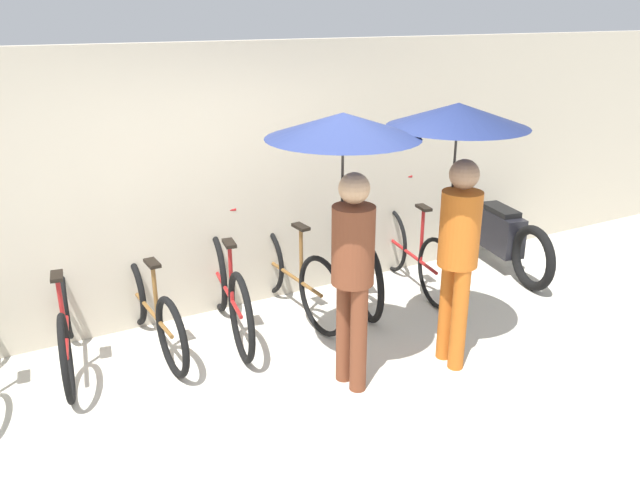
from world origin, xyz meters
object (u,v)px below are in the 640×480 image
object	(u,v)px
parked_bicycle_6	(412,253)
motorcycle	(498,233)
pedestrian_leading	(346,171)
parked_bicycle_1	(66,324)
parked_bicycle_3	(228,291)
pedestrian_center	(458,160)
parked_bicycle_2	(151,309)
parked_bicycle_5	(353,262)
parked_bicycle_4	(291,274)

from	to	relation	value
parked_bicycle_6	motorcycle	xyz separation A→B (m)	(1.21, 0.00, 0.02)
pedestrian_leading	motorcycle	world-z (taller)	pedestrian_leading
pedestrian_leading	parked_bicycle_6	bearing A→B (deg)	30.97
parked_bicycle_1	parked_bicycle_3	xyz separation A→B (m)	(1.37, -0.10, 0.04)
pedestrian_center	parked_bicycle_3	bearing A→B (deg)	143.82
parked_bicycle_3	pedestrian_leading	world-z (taller)	pedestrian_leading
parked_bicycle_2	pedestrian_leading	world-z (taller)	pedestrian_leading
parked_bicycle_2	parked_bicycle_6	bearing A→B (deg)	-94.96
parked_bicycle_3	parked_bicycle_2	bearing A→B (deg)	92.69
parked_bicycle_1	pedestrian_leading	world-z (taller)	pedestrian_leading
parked_bicycle_5	pedestrian_leading	bearing A→B (deg)	160.05
parked_bicycle_2	motorcycle	world-z (taller)	parked_bicycle_2
parked_bicycle_2	parked_bicycle_6	distance (m)	2.75
parked_bicycle_4	parked_bicycle_3	bearing A→B (deg)	94.21
pedestrian_center	motorcycle	bearing A→B (deg)	41.60
parked_bicycle_2	pedestrian_leading	size ratio (longest dim) A/B	0.82
parked_bicycle_3	motorcycle	distance (m)	3.27
parked_bicycle_2	parked_bicycle_6	size ratio (longest dim) A/B	1.01
parked_bicycle_5	pedestrian_leading	xyz separation A→B (m)	(-0.85, -1.25, 1.33)
parked_bicycle_4	pedestrian_leading	distance (m)	1.85
parked_bicycle_2	pedestrian_center	size ratio (longest dim) A/B	0.81
parked_bicycle_4	parked_bicycle_5	xyz separation A→B (m)	(0.69, -0.03, -0.00)
parked_bicycle_2	parked_bicycle_3	bearing A→B (deg)	-99.16
parked_bicycle_3	parked_bicycle_5	bearing A→B (deg)	-78.84
parked_bicycle_1	pedestrian_leading	bearing A→B (deg)	-116.53
parked_bicycle_3	parked_bicycle_6	distance (m)	2.06
parked_bicycle_1	pedestrian_leading	size ratio (longest dim) A/B	0.82
parked_bicycle_1	parked_bicycle_3	world-z (taller)	parked_bicycle_1
pedestrian_leading	pedestrian_center	size ratio (longest dim) A/B	0.99
parked_bicycle_1	parked_bicycle_5	xyz separation A→B (m)	(2.74, -0.03, 0.02)
pedestrian_leading	parked_bicycle_2	bearing A→B (deg)	127.44
parked_bicycle_3	pedestrian_center	size ratio (longest dim) A/B	0.83
parked_bicycle_1	pedestrian_center	distance (m)	3.43
pedestrian_leading	pedestrian_center	xyz separation A→B (m)	(0.92, -0.12, 0.00)
parked_bicycle_1	parked_bicycle_6	xyz separation A→B (m)	(3.43, -0.09, 0.02)
parked_bicycle_4	parked_bicycle_6	xyz separation A→B (m)	(1.37, -0.09, -0.01)
parked_bicycle_1	parked_bicycle_2	size ratio (longest dim) A/B	1.00
parked_bicycle_5	parked_bicycle_4	bearing A→B (deg)	101.78
parked_bicycle_3	parked_bicycle_4	bearing A→B (deg)	-73.45
parked_bicycle_1	parked_bicycle_6	bearing A→B (deg)	-84.04
parked_bicycle_2	pedestrian_center	world-z (taller)	pedestrian_center
parked_bicycle_1	parked_bicycle_4	size ratio (longest dim) A/B	0.95
parked_bicycle_6	parked_bicycle_3	bearing A→B (deg)	98.61
pedestrian_center	motorcycle	size ratio (longest dim) A/B	1.07
parked_bicycle_5	pedestrian_center	size ratio (longest dim) A/B	0.79
parked_bicycle_2	parked_bicycle_6	xyz separation A→B (m)	(2.75, -0.06, 0.03)
parked_bicycle_2	parked_bicycle_4	world-z (taller)	parked_bicycle_2
parked_bicycle_5	parked_bicycle_6	distance (m)	0.69
parked_bicycle_4	pedestrian_leading	world-z (taller)	pedestrian_leading
parked_bicycle_3	pedestrian_leading	size ratio (longest dim) A/B	0.84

